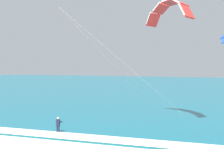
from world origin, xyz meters
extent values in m
cube|color=#146075|center=(0.00, 73.00, 0.10)|extent=(200.00, 120.00, 0.20)
cube|color=white|center=(0.00, 14.00, 0.22)|extent=(200.00, 2.06, 0.04)
ellipsoid|color=yellow|center=(-3.01, 15.01, 0.03)|extent=(0.51, 1.42, 0.05)
cube|color=black|center=(-3.01, 15.26, 0.07)|extent=(0.16, 0.07, 0.04)
cube|color=black|center=(-3.01, 14.76, 0.07)|extent=(0.16, 0.07, 0.04)
cylinder|color=#191E38|center=(-3.11, 15.02, 0.42)|extent=(0.14, 0.14, 0.84)
cylinder|color=#191E38|center=(-2.91, 15.00, 0.42)|extent=(0.14, 0.14, 0.84)
cube|color=#191E38|center=(-3.01, 15.01, 1.14)|extent=(0.35, 0.22, 0.60)
sphere|color=beige|center=(-3.01, 15.01, 1.58)|extent=(0.22, 0.22, 0.22)
cylinder|color=#191E38|center=(-3.19, 15.18, 1.19)|extent=(0.12, 0.51, 0.22)
cylinder|color=#191E38|center=(-2.83, 15.16, 1.19)|extent=(0.12, 0.51, 0.22)
cylinder|color=black|center=(-2.99, 15.39, 1.19)|extent=(0.55, 0.07, 0.04)
cube|color=#3F3F42|center=(-3.01, 15.13, 0.92)|extent=(0.12, 0.09, 0.10)
cube|color=red|center=(8.70, 21.59, 12.38)|extent=(1.69, 1.91, 1.67)
cube|color=white|center=(8.26, 21.18, 12.56)|extent=(0.88, 0.93, 1.44)
cube|color=red|center=(7.92, 22.75, 13.57)|extent=(2.06, 2.18, 1.21)
cube|color=white|center=(7.47, 22.34, 13.75)|extent=(1.20, 1.25, 0.92)
cube|color=red|center=(6.75, 24.12, 14.00)|extent=(2.20, 2.22, 0.47)
cube|color=white|center=(6.31, 23.71, 14.18)|extent=(1.29, 1.36, 0.19)
cube|color=red|center=(5.47, 25.37, 13.57)|extent=(2.16, 2.06, 1.21)
cube|color=white|center=(5.03, 24.96, 13.75)|extent=(1.19, 1.26, 0.92)
cube|color=red|center=(4.37, 26.24, 12.38)|extent=(1.91, 1.66, 1.67)
cube|color=white|center=(3.92, 25.82, 12.56)|extent=(0.89, 0.92, 1.44)
cylinder|color=#B2B2B7|center=(2.83, 18.49, 6.79)|extent=(11.76, 6.22, 11.19)
cylinder|color=#B2B2B7|center=(0.67, 20.81, 6.79)|extent=(7.42, 10.87, 11.19)
cube|color=blue|center=(14.70, 52.75, 12.56)|extent=(1.34, 1.52, 0.64)
cube|color=blue|center=(14.42, 51.44, 12.28)|extent=(1.25, 1.61, 1.15)
cube|color=blue|center=(14.51, 50.32, 11.48)|extent=(1.08, 1.45, 1.41)
camera|label=1|loc=(10.14, -9.09, 6.90)|focal=44.79mm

